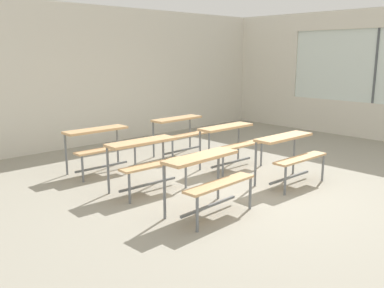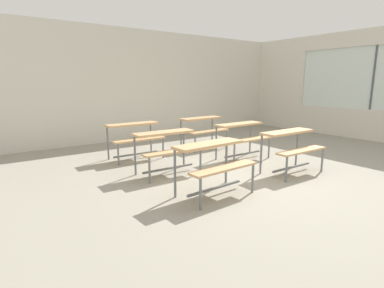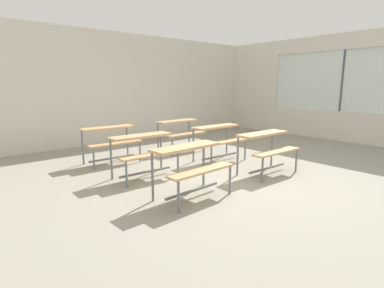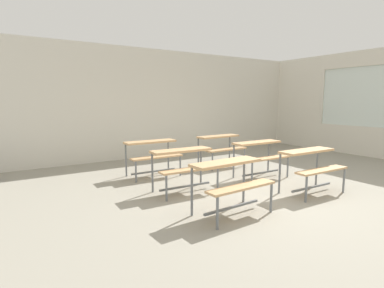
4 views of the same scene
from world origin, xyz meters
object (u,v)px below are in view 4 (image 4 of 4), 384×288
Objects in this scene: desk_bench_r0c0 at (231,175)px; desk_bench_r0c1 at (312,161)px; desk_bench_r2c1 at (221,143)px; desk_bench_r2c0 at (153,150)px; desk_bench_r1c1 at (260,151)px; desk_bench_r1c0 at (184,160)px.

desk_bench_r0c1 is (1.80, 0.01, 0.00)m from desk_bench_r0c0.
desk_bench_r0c0 is at bearing -127.27° from desk_bench_r2c1.
desk_bench_r2c0 is at bearing 87.61° from desk_bench_r0c0.
desk_bench_r0c0 is 3.11m from desk_bench_r2c1.
desk_bench_r2c1 is at bearing -0.16° from desk_bench_r2c0.
desk_bench_r2c1 is (1.80, 2.53, 0.00)m from desk_bench_r0c0.
desk_bench_r2c1 is (1.81, -0.02, 0.00)m from desk_bench_r2c0.
desk_bench_r2c1 is at bearing 91.45° from desk_bench_r1c1.
desk_bench_r2c0 is (-1.83, 1.32, 0.00)m from desk_bench_r1c1.
desk_bench_r1c0 and desk_bench_r2c0 have the same top height.
desk_bench_r1c1 is at bearing 90.68° from desk_bench_r0c1.
desk_bench_r1c0 is at bearing 147.18° from desk_bench_r0c1.
desk_bench_r2c0 is at bearing 91.33° from desk_bench_r1c0.
desk_bench_r1c1 is (0.01, 1.22, 0.00)m from desk_bench_r0c1.
desk_bench_r1c1 and desk_bench_r2c0 have the same top height.
desk_bench_r0c1 is 1.01× the size of desk_bench_r2c0.
desk_bench_r1c1 is 1.00× the size of desk_bench_r2c0.
desk_bench_r1c0 is (-1.82, 1.23, 0.00)m from desk_bench_r0c1.
desk_bench_r0c0 and desk_bench_r1c0 have the same top height.
desk_bench_r0c1 is 1.00× the size of desk_bench_r1c0.
desk_bench_r2c0 is (0.01, 1.31, 0.00)m from desk_bench_r1c0.
desk_bench_r1c1 is at bearing -91.21° from desk_bench_r2c1.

